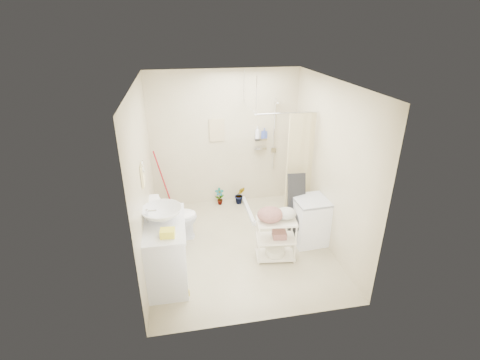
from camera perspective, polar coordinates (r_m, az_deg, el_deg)
The scene contains 23 objects.
floor at distance 5.79m, azimuth 0.05°, elevation -10.64°, with size 3.20×3.20×0.00m, color #B9AF8B.
ceiling at distance 4.79m, azimuth 0.07°, elevation 15.71°, with size 2.80×3.20×0.04m, color silver.
wall_back at distance 6.63m, azimuth -2.50°, elevation 6.64°, with size 2.80×0.04×2.60m, color beige.
wall_front at distance 3.77m, azimuth 4.58°, elevation -8.21°, with size 2.80×0.04×2.60m, color beige.
wall_left at distance 5.10m, azimuth -15.58°, elevation 0.09°, with size 0.04×3.20×2.60m, color beige.
wall_right at distance 5.56m, azimuth 14.40°, elevation 2.27°, with size 0.04×3.20×2.60m, color beige.
vanity at distance 4.97m, azimuth -12.14°, elevation -11.45°, with size 0.59×1.05×0.92m, color silver.
sink at distance 4.73m, azimuth -12.69°, elevation -5.51°, with size 0.54×0.54×0.19m, color silver.
counter_basket at distance 4.41m, azimuth -11.81°, elevation -8.51°, with size 0.18×0.14×0.10m, color yellow.
floor_basket at distance 4.91m, azimuth -9.63°, elevation -17.58°, with size 0.26×0.20×0.14m, color gold.
toilet at distance 5.87m, azimuth -10.81°, elevation -6.11°, with size 0.43×0.76×0.77m, color white.
mop at distance 6.75m, azimuth -12.86°, elevation 0.08°, with size 0.12×0.12×1.22m, color #A60A18, non-canonical shape.
potted_plant_a at distance 6.91m, azimuth -3.37°, elevation -2.72°, with size 0.18×0.12×0.35m, color #995022.
potted_plant_b at distance 6.94m, azimuth -0.03°, elevation -2.49°, with size 0.20×0.16×0.37m, color brown.
hanging_towel at distance 6.54m, azimuth -3.82°, elevation 8.17°, with size 0.28×0.03×0.42m, color beige.
towel_ring at distance 4.85m, azimuth -15.72°, elevation 0.97°, with size 0.04×0.22×0.34m, color #FDE89B, non-canonical shape.
tp_holder at distance 5.40m, azimuth -14.44°, elevation -5.27°, with size 0.08×0.12×0.14m, color white, non-canonical shape.
shower at distance 6.38m, azimuth 5.85°, elevation 3.41°, with size 1.10×1.10×2.10m, color white, non-canonical shape.
shampoo_bottle_a at distance 6.62m, azimuth 2.86°, elevation 7.80°, with size 0.09×0.09×0.23m, color white.
shampoo_bottle_b at distance 6.65m, azimuth 4.01°, elevation 7.69°, with size 0.09×0.09×0.19m, color #3A4D9F.
washing_machine at distance 5.81m, azimuth 11.37°, elevation -6.51°, with size 0.52×0.54×0.77m, color white.
laundry_rack at distance 5.32m, azimuth 5.92°, elevation -9.06°, with size 0.58×0.34×0.80m, color #EDE3C9, non-canonical shape.
ironing_board at distance 5.74m, azimuth 9.26°, elevation -4.49°, with size 0.33×0.10×1.17m, color black, non-canonical shape.
Camera 1 is at (-0.87, -4.65, 3.33)m, focal length 26.00 mm.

